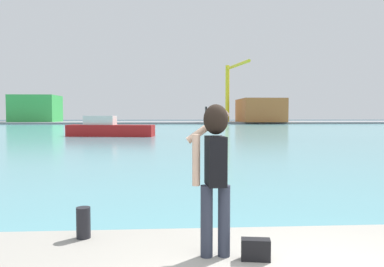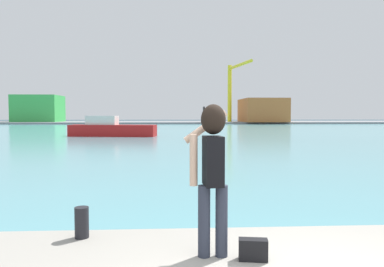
{
  "view_description": "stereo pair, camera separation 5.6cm",
  "coord_description": "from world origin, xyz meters",
  "px_view_note": "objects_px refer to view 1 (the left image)",
  "views": [
    {
      "loc": [
        -1.26,
        -3.19,
        2.21
      ],
      "look_at": [
        -0.72,
        5.32,
        1.77
      ],
      "focal_mm": 34.54,
      "sensor_mm": 36.0,
      "label": 1
    },
    {
      "loc": [
        -1.21,
        -3.19,
        2.21
      ],
      "look_at": [
        -0.72,
        5.32,
        1.77
      ],
      "focal_mm": 34.54,
      "sensor_mm": 36.0,
      "label": 2
    }
  ],
  "objects_px": {
    "harbor_bollard": "(83,223)",
    "warehouse_left": "(36,109)",
    "port_crane": "(231,85)",
    "person_photographer": "(214,164)",
    "boat_moored": "(109,129)",
    "handbag": "(256,250)",
    "warehouse_right": "(260,110)"
  },
  "relations": [
    {
      "from": "harbor_bollard",
      "to": "warehouse_left",
      "type": "relative_size",
      "value": 0.04
    },
    {
      "from": "port_crane",
      "to": "person_photographer",
      "type": "bearing_deg",
      "value": -99.68
    },
    {
      "from": "harbor_bollard",
      "to": "boat_moored",
      "type": "relative_size",
      "value": 0.05
    },
    {
      "from": "warehouse_left",
      "to": "handbag",
      "type": "bearing_deg",
      "value": -69.4
    },
    {
      "from": "handbag",
      "to": "warehouse_right",
      "type": "height_order",
      "value": "warehouse_right"
    },
    {
      "from": "handbag",
      "to": "person_photographer",
      "type": "bearing_deg",
      "value": 162.29
    },
    {
      "from": "port_crane",
      "to": "warehouse_left",
      "type": "bearing_deg",
      "value": 173.75
    },
    {
      "from": "boat_moored",
      "to": "port_crane",
      "type": "bearing_deg",
      "value": 77.4
    },
    {
      "from": "person_photographer",
      "to": "warehouse_right",
      "type": "distance_m",
      "value": 89.38
    },
    {
      "from": "warehouse_right",
      "to": "harbor_bollard",
      "type": "bearing_deg",
      "value": -105.53
    },
    {
      "from": "harbor_bollard",
      "to": "warehouse_right",
      "type": "relative_size",
      "value": 0.03
    },
    {
      "from": "person_photographer",
      "to": "handbag",
      "type": "relative_size",
      "value": 5.44
    },
    {
      "from": "boat_moored",
      "to": "port_crane",
      "type": "height_order",
      "value": "port_crane"
    },
    {
      "from": "harbor_bollard",
      "to": "person_photographer",
      "type": "bearing_deg",
      "value": -24.08
    },
    {
      "from": "port_crane",
      "to": "boat_moored",
      "type": "bearing_deg",
      "value": -112.15
    },
    {
      "from": "warehouse_left",
      "to": "port_crane",
      "type": "distance_m",
      "value": 49.09
    },
    {
      "from": "person_photographer",
      "to": "handbag",
      "type": "height_order",
      "value": "person_photographer"
    },
    {
      "from": "port_crane",
      "to": "warehouse_right",
      "type": "bearing_deg",
      "value": 6.02
    },
    {
      "from": "person_photographer",
      "to": "handbag",
      "type": "bearing_deg",
      "value": -112.01
    },
    {
      "from": "handbag",
      "to": "boat_moored",
      "type": "relative_size",
      "value": 0.04
    },
    {
      "from": "warehouse_right",
      "to": "port_crane",
      "type": "height_order",
      "value": "port_crane"
    },
    {
      "from": "handbag",
      "to": "warehouse_left",
      "type": "height_order",
      "value": "warehouse_left"
    },
    {
      "from": "person_photographer",
      "to": "warehouse_left",
      "type": "bearing_deg",
      "value": 16.08
    },
    {
      "from": "warehouse_left",
      "to": "port_crane",
      "type": "relative_size",
      "value": 0.75
    },
    {
      "from": "handbag",
      "to": "boat_moored",
      "type": "distance_m",
      "value": 34.56
    },
    {
      "from": "warehouse_right",
      "to": "port_crane",
      "type": "distance_m",
      "value": 9.86
    },
    {
      "from": "person_photographer",
      "to": "warehouse_left",
      "type": "xyz_separation_m",
      "value": [
        -33.84,
        91.07,
        2.1
      ]
    },
    {
      "from": "boat_moored",
      "to": "warehouse_right",
      "type": "xyz_separation_m",
      "value": [
        28.79,
        52.87,
        2.51
      ]
    },
    {
      "from": "warehouse_left",
      "to": "boat_moored",
      "type": "bearing_deg",
      "value": -64.58
    },
    {
      "from": "harbor_bollard",
      "to": "boat_moored",
      "type": "distance_m",
      "value": 33.33
    },
    {
      "from": "boat_moored",
      "to": "warehouse_left",
      "type": "bearing_deg",
      "value": 124.96
    },
    {
      "from": "warehouse_left",
      "to": "warehouse_right",
      "type": "height_order",
      "value": "warehouse_left"
    }
  ]
}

